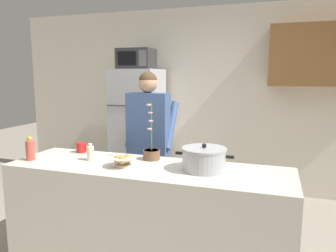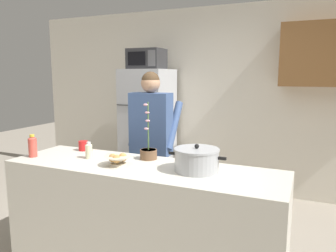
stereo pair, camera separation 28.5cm
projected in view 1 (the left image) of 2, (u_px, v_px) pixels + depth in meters
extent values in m
cube|color=silver|center=(206.00, 99.00, 4.72)|extent=(6.00, 0.12, 2.60)
cube|color=brown|center=(332.00, 55.00, 3.92)|extent=(1.47, 0.34, 0.76)
cube|color=silver|center=(147.00, 220.00, 2.70)|extent=(2.32, 0.68, 0.92)
cube|color=#B7BABF|center=(138.00, 130.00, 4.64)|extent=(0.64, 0.64, 1.73)
cube|color=#333333|center=(128.00, 106.00, 4.28)|extent=(0.63, 0.01, 0.01)
cylinder|color=#B2B2B7|center=(140.00, 142.00, 4.28)|extent=(0.02, 0.02, 0.78)
cube|color=#2D2D30|center=(136.00, 59.00, 4.47)|extent=(0.48, 0.36, 0.28)
cube|color=black|center=(127.00, 58.00, 4.31)|extent=(0.26, 0.01, 0.18)
cube|color=#59595B|center=(142.00, 58.00, 4.24)|extent=(0.11, 0.01, 0.21)
cylinder|color=#726656|center=(156.00, 192.00, 3.47)|extent=(0.11, 0.11, 0.82)
cylinder|color=#726656|center=(143.00, 191.00, 3.51)|extent=(0.11, 0.11, 0.82)
cube|color=#3F598C|center=(148.00, 124.00, 3.37)|extent=(0.43, 0.21, 0.65)
sphere|color=tan|center=(148.00, 83.00, 3.31)|extent=(0.20, 0.20, 0.20)
sphere|color=#4C3823|center=(148.00, 81.00, 3.30)|extent=(0.19, 0.19, 0.19)
cylinder|color=#3F598C|center=(171.00, 125.00, 3.43)|extent=(0.09, 0.38, 0.50)
cylinder|color=#3F598C|center=(134.00, 123.00, 3.55)|extent=(0.09, 0.38, 0.50)
cylinder|color=#ADAFB5|center=(204.00, 160.00, 2.51)|extent=(0.34, 0.34, 0.16)
cylinder|color=#ADAFB5|center=(204.00, 149.00, 2.49)|extent=(0.35, 0.35, 0.02)
sphere|color=black|center=(204.00, 146.00, 2.49)|extent=(0.04, 0.04, 0.04)
cube|color=black|center=(179.00, 153.00, 2.56)|extent=(0.06, 0.02, 0.02)
cube|color=black|center=(230.00, 157.00, 2.44)|extent=(0.06, 0.02, 0.02)
cylinder|color=red|center=(81.00, 148.00, 3.09)|extent=(0.09, 0.09, 0.10)
torus|color=red|center=(86.00, 148.00, 3.08)|extent=(0.06, 0.01, 0.06)
cylinder|color=beige|center=(123.00, 165.00, 2.62)|extent=(0.13, 0.13, 0.02)
cone|color=beige|center=(123.00, 161.00, 2.61)|extent=(0.23, 0.23, 0.06)
sphere|color=tan|center=(118.00, 159.00, 2.60)|extent=(0.07, 0.07, 0.07)
sphere|color=tan|center=(128.00, 158.00, 2.63)|extent=(0.07, 0.07, 0.07)
sphere|color=tan|center=(122.00, 160.00, 2.57)|extent=(0.07, 0.07, 0.07)
cylinder|color=beige|center=(90.00, 153.00, 2.80)|extent=(0.06, 0.06, 0.12)
cone|color=beige|center=(90.00, 145.00, 2.79)|extent=(0.06, 0.06, 0.02)
cylinder|color=white|center=(90.00, 145.00, 2.79)|extent=(0.03, 0.03, 0.02)
cylinder|color=#D84C3F|center=(30.00, 151.00, 2.81)|extent=(0.07, 0.07, 0.17)
cone|color=#D84C3F|center=(29.00, 140.00, 2.79)|extent=(0.07, 0.07, 0.03)
cylinder|color=gold|center=(29.00, 138.00, 2.79)|extent=(0.04, 0.04, 0.02)
cylinder|color=brown|center=(152.00, 155.00, 2.84)|extent=(0.15, 0.15, 0.09)
cylinder|color=#38281E|center=(151.00, 150.00, 2.83)|extent=(0.14, 0.13, 0.01)
cylinder|color=#4C7238|center=(151.00, 126.00, 2.80)|extent=(0.01, 0.01, 0.42)
ellipsoid|color=pink|center=(150.00, 129.00, 2.79)|extent=(0.04, 0.03, 0.02)
ellipsoid|color=pink|center=(151.00, 121.00, 2.78)|extent=(0.04, 0.03, 0.02)
ellipsoid|color=pink|center=(150.00, 113.00, 2.78)|extent=(0.04, 0.03, 0.02)
ellipsoid|color=pink|center=(149.00, 105.00, 2.75)|extent=(0.04, 0.03, 0.02)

